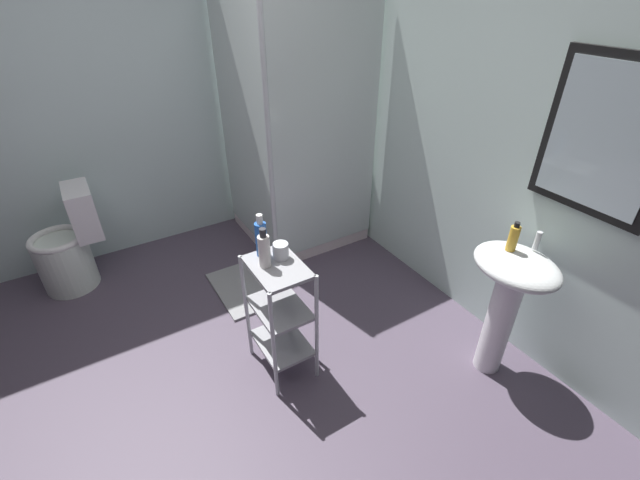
{
  "coord_description": "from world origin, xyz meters",
  "views": [
    {
      "loc": [
        1.65,
        -0.25,
        2.02
      ],
      "look_at": [
        0.04,
        0.73,
        0.81
      ],
      "focal_mm": 23.63,
      "sensor_mm": 36.0,
      "label": 1
    }
  ],
  "objects_px": {
    "rinse_cup": "(281,251)",
    "hand_soap_bottle": "(513,238)",
    "bath_mat": "(244,288)",
    "storage_cart": "(280,310)",
    "lotion_bottle_white": "(264,250)",
    "pedestal_sink": "(509,291)",
    "shampoo_bottle_blue": "(261,238)",
    "shower_stall": "(293,190)",
    "toilet": "(69,248)"
  },
  "relations": [
    {
      "from": "toilet",
      "to": "storage_cart",
      "type": "distance_m",
      "value": 1.8
    },
    {
      "from": "toilet",
      "to": "bath_mat",
      "type": "height_order",
      "value": "toilet"
    },
    {
      "from": "hand_soap_bottle",
      "to": "shampoo_bottle_blue",
      "type": "bearing_deg",
      "value": -124.04
    },
    {
      "from": "rinse_cup",
      "to": "toilet",
      "type": "bearing_deg",
      "value": -145.53
    },
    {
      "from": "bath_mat",
      "to": "lotion_bottle_white",
      "type": "bearing_deg",
      "value": -9.55
    },
    {
      "from": "toilet",
      "to": "storage_cart",
      "type": "xyz_separation_m",
      "value": [
        1.52,
        0.96,
        0.12
      ]
    },
    {
      "from": "storage_cart",
      "to": "lotion_bottle_white",
      "type": "bearing_deg",
      "value": -122.93
    },
    {
      "from": "pedestal_sink",
      "to": "lotion_bottle_white",
      "type": "bearing_deg",
      "value": -121.91
    },
    {
      "from": "lotion_bottle_white",
      "to": "storage_cart",
      "type": "bearing_deg",
      "value": 57.07
    },
    {
      "from": "bath_mat",
      "to": "storage_cart",
      "type": "bearing_deg",
      "value": -5.68
    },
    {
      "from": "shower_stall",
      "to": "hand_soap_bottle",
      "type": "distance_m",
      "value": 1.9
    },
    {
      "from": "pedestal_sink",
      "to": "storage_cart",
      "type": "bearing_deg",
      "value": -121.86
    },
    {
      "from": "hand_soap_bottle",
      "to": "lotion_bottle_white",
      "type": "distance_m",
      "value": 1.26
    },
    {
      "from": "hand_soap_bottle",
      "to": "rinse_cup",
      "type": "distance_m",
      "value": 1.19
    },
    {
      "from": "storage_cart",
      "to": "rinse_cup",
      "type": "height_order",
      "value": "rinse_cup"
    },
    {
      "from": "shampoo_bottle_blue",
      "to": "toilet",
      "type": "bearing_deg",
      "value": -146.01
    },
    {
      "from": "shampoo_bottle_blue",
      "to": "shower_stall",
      "type": "bearing_deg",
      "value": 145.03
    },
    {
      "from": "shampoo_bottle_blue",
      "to": "rinse_cup",
      "type": "height_order",
      "value": "shampoo_bottle_blue"
    },
    {
      "from": "hand_soap_bottle",
      "to": "rinse_cup",
      "type": "height_order",
      "value": "hand_soap_bottle"
    },
    {
      "from": "storage_cart",
      "to": "bath_mat",
      "type": "xyz_separation_m",
      "value": [
        -0.79,
        0.08,
        -0.43
      ]
    },
    {
      "from": "hand_soap_bottle",
      "to": "lotion_bottle_white",
      "type": "relative_size",
      "value": 0.73
    },
    {
      "from": "shampoo_bottle_blue",
      "to": "rinse_cup",
      "type": "bearing_deg",
      "value": 42.2
    },
    {
      "from": "pedestal_sink",
      "to": "lotion_bottle_white",
      "type": "relative_size",
      "value": 3.66
    },
    {
      "from": "storage_cart",
      "to": "rinse_cup",
      "type": "xyz_separation_m",
      "value": [
        -0.05,
        0.05,
        0.35
      ]
    },
    {
      "from": "shampoo_bottle_blue",
      "to": "bath_mat",
      "type": "bearing_deg",
      "value": 171.51
    },
    {
      "from": "hand_soap_bottle",
      "to": "lotion_bottle_white",
      "type": "bearing_deg",
      "value": -119.61
    },
    {
      "from": "shower_stall",
      "to": "hand_soap_bottle",
      "type": "height_order",
      "value": "shower_stall"
    },
    {
      "from": "pedestal_sink",
      "to": "storage_cart",
      "type": "height_order",
      "value": "pedestal_sink"
    },
    {
      "from": "storage_cart",
      "to": "shampoo_bottle_blue",
      "type": "height_order",
      "value": "shampoo_bottle_blue"
    },
    {
      "from": "shower_stall",
      "to": "rinse_cup",
      "type": "height_order",
      "value": "shower_stall"
    },
    {
      "from": "toilet",
      "to": "lotion_bottle_white",
      "type": "bearing_deg",
      "value": 31.39
    },
    {
      "from": "pedestal_sink",
      "to": "lotion_bottle_white",
      "type": "height_order",
      "value": "lotion_bottle_white"
    },
    {
      "from": "hand_soap_bottle",
      "to": "lotion_bottle_white",
      "type": "xyz_separation_m",
      "value": [
        -0.62,
        -1.1,
        -0.05
      ]
    },
    {
      "from": "shampoo_bottle_blue",
      "to": "rinse_cup",
      "type": "xyz_separation_m",
      "value": [
        0.08,
        0.07,
        -0.06
      ]
    },
    {
      "from": "shower_stall",
      "to": "toilet",
      "type": "relative_size",
      "value": 2.63
    },
    {
      "from": "rinse_cup",
      "to": "pedestal_sink",
      "type": "bearing_deg",
      "value": 54.82
    },
    {
      "from": "rinse_cup",
      "to": "hand_soap_bottle",
      "type": "bearing_deg",
      "value": 57.17
    },
    {
      "from": "shower_stall",
      "to": "storage_cart",
      "type": "distance_m",
      "value": 1.45
    },
    {
      "from": "toilet",
      "to": "shower_stall",
      "type": "bearing_deg",
      "value": 80.8
    },
    {
      "from": "toilet",
      "to": "hand_soap_bottle",
      "type": "xyz_separation_m",
      "value": [
        2.11,
        2.0,
        0.57
      ]
    },
    {
      "from": "shampoo_bottle_blue",
      "to": "hand_soap_bottle",
      "type": "bearing_deg",
      "value": 55.96
    },
    {
      "from": "toilet",
      "to": "lotion_bottle_white",
      "type": "distance_m",
      "value": 1.82
    },
    {
      "from": "hand_soap_bottle",
      "to": "bath_mat",
      "type": "height_order",
      "value": "hand_soap_bottle"
    },
    {
      "from": "shower_stall",
      "to": "shampoo_bottle_blue",
      "type": "distance_m",
      "value": 1.41
    },
    {
      "from": "shampoo_bottle_blue",
      "to": "storage_cart",
      "type": "bearing_deg",
      "value": 8.8
    },
    {
      "from": "shower_stall",
      "to": "pedestal_sink",
      "type": "bearing_deg",
      "value": 8.76
    },
    {
      "from": "toilet",
      "to": "lotion_bottle_white",
      "type": "height_order",
      "value": "lotion_bottle_white"
    },
    {
      "from": "shower_stall",
      "to": "pedestal_sink",
      "type": "relative_size",
      "value": 2.47
    },
    {
      "from": "storage_cart",
      "to": "bath_mat",
      "type": "distance_m",
      "value": 0.9
    },
    {
      "from": "pedestal_sink",
      "to": "shower_stall",
      "type": "bearing_deg",
      "value": -171.24
    }
  ]
}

